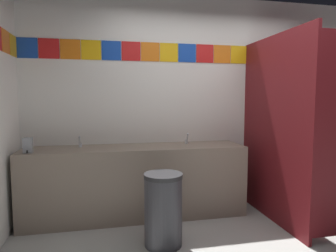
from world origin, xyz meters
The scene contains 8 objects.
wall_back centered at (0.00, 1.52, 1.36)m, with size 4.52×0.09×2.70m.
vanity_counter centered at (-0.93, 1.19, 0.43)m, with size 2.56×0.57×0.84m.
faucet_left centered at (-1.57, 1.28, 0.89)m, with size 0.04×0.10×0.14m.
faucet_right centered at (-0.29, 1.28, 0.89)m, with size 0.04×0.10×0.14m.
soap_dispenser centered at (-2.07, 1.03, 0.91)m, with size 0.09×0.09×0.16m.
stall_divider centered at (0.77, 0.54, 1.05)m, with size 0.92×1.38×2.11m.
toilet centered at (1.06, 1.08, 0.30)m, with size 0.39×0.49×0.74m.
trash_bin centered at (-0.75, 0.43, 0.35)m, with size 0.37×0.37×0.70m.
Camera 1 is at (-1.26, -2.24, 1.40)m, focal length 31.56 mm.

